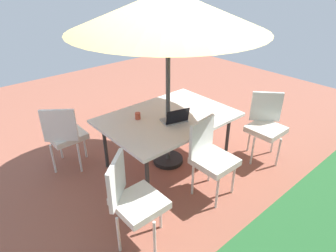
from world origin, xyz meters
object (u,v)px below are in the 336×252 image
chair_southeast (65,134)px  cup (138,116)px  chair_northwest (266,124)px  laptop (175,119)px  patio_umbrella (168,11)px  dining_table (168,119)px  chair_north (211,155)px  chair_northeast (133,198)px

chair_southeast → cup: chair_southeast is taller
chair_northwest → laptop: chair_northwest is taller
patio_umbrella → chair_northwest: bearing=145.3°
patio_umbrella → chair_northwest: patio_umbrella is taller
chair_northwest → laptop: bearing=-159.9°
dining_table → chair_southeast: size_ratio=1.82×
laptop → cup: (0.32, -0.40, -0.00)m
chair_north → cup: chair_north is taller
patio_umbrella → chair_southeast: size_ratio=2.45×
laptop → cup: bearing=-35.8°
chair_southeast → laptop: bearing=175.7°
chair_northeast → chair_northwest: bearing=-40.4°
chair_northwest → chair_north: 1.22m
dining_table → chair_north: chair_north is taller
chair_northeast → cup: bearing=10.6°
chair_southeast → dining_table: bearing=-177.6°
patio_umbrella → chair_north: patio_umbrella is taller
patio_umbrella → laptop: bearing=78.8°
patio_umbrella → chair_north: (0.04, 0.84, -1.55)m
cup → chair_southeast: bearing=-37.5°
chair_southeast → laptop: size_ratio=2.62×
chair_northwest → chair_northeast: bearing=-132.0°
patio_umbrella → cup: patio_umbrella is taller
chair_northwest → cup: 1.86m
chair_northeast → chair_north: (-1.14, -0.00, 0.00)m
chair_northwest → laptop: (1.21, -0.63, 0.24)m
chair_southeast → cup: bearing=-179.6°
chair_northeast → dining_table: bearing=-5.8°
chair_north → cup: size_ratio=10.91×
dining_table → laptop: size_ratio=4.77×
dining_table → laptop: laptop is taller
chair_southeast → cup: size_ratio=10.91×
chair_northeast → chair_southeast: bearing=47.9°
chair_northwest → chair_north: bearing=-131.5°
patio_umbrella → laptop: size_ratio=6.43×
cup → chair_northwest: bearing=146.2°
dining_table → chair_northeast: bearing=35.2°
patio_umbrella → chair_northwest: (-1.17, 0.81, -1.55)m
dining_table → chair_northwest: (-1.17, 0.81, -0.15)m
chair_northwest → cup: (1.53, -1.02, 0.24)m
patio_umbrella → chair_northeast: size_ratio=2.45×
patio_umbrella → chair_southeast: (1.15, -0.82, -1.55)m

